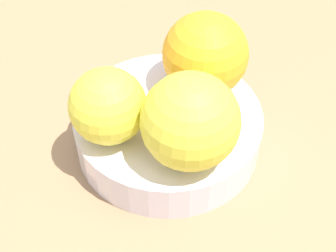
{
  "coord_description": "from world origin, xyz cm",
  "views": [
    {
      "loc": [
        -29.03,
        -11.68,
        35.92
      ],
      "look_at": [
        0.0,
        0.0,
        2.25
      ],
      "focal_mm": 54.73,
      "sensor_mm": 36.0,
      "label": 1
    }
  ],
  "objects_px": {
    "orange_in_bowl_0": "(108,106)",
    "orange_in_bowl_1": "(205,55)",
    "orange_in_bowl_2": "(190,121)",
    "fruit_bowl": "(168,130)"
  },
  "relations": [
    {
      "from": "orange_in_bowl_0",
      "to": "orange_in_bowl_2",
      "type": "xyz_separation_m",
      "value": [
        0.0,
        -0.07,
        0.01
      ]
    },
    {
      "from": "fruit_bowl",
      "to": "orange_in_bowl_1",
      "type": "relative_size",
      "value": 2.2
    },
    {
      "from": "fruit_bowl",
      "to": "orange_in_bowl_1",
      "type": "distance_m",
      "value": 0.08
    },
    {
      "from": "fruit_bowl",
      "to": "orange_in_bowl_1",
      "type": "height_order",
      "value": "orange_in_bowl_1"
    },
    {
      "from": "orange_in_bowl_0",
      "to": "orange_in_bowl_1",
      "type": "height_order",
      "value": "orange_in_bowl_1"
    },
    {
      "from": "orange_in_bowl_2",
      "to": "orange_in_bowl_1",
      "type": "bearing_deg",
      "value": 11.09
    },
    {
      "from": "orange_in_bowl_0",
      "to": "orange_in_bowl_1",
      "type": "relative_size",
      "value": 0.84
    },
    {
      "from": "orange_in_bowl_2",
      "to": "fruit_bowl",
      "type": "bearing_deg",
      "value": 42.45
    },
    {
      "from": "orange_in_bowl_1",
      "to": "orange_in_bowl_0",
      "type": "bearing_deg",
      "value": 147.34
    },
    {
      "from": "orange_in_bowl_1",
      "to": "orange_in_bowl_2",
      "type": "distance_m",
      "value": 0.08
    }
  ]
}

